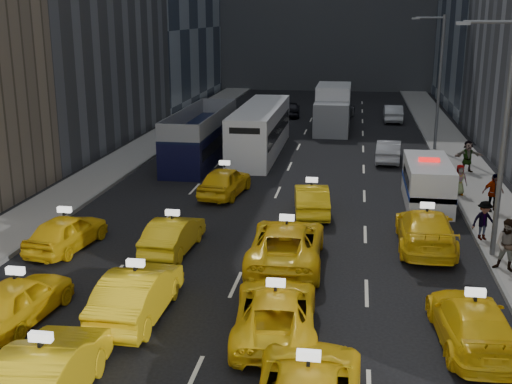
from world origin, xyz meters
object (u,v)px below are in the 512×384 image
at_px(nypd_van, 427,183).
at_px(city_bus, 260,130).
at_px(double_decker, 201,136).
at_px(box_truck, 333,109).

distance_m(nypd_van, city_bus, 14.39).
xyz_separation_m(nypd_van, double_decker, (-13.24, 7.82, 0.53)).
xyz_separation_m(city_bus, box_truck, (4.41, 9.52, 0.17)).
bearing_deg(city_bus, nypd_van, -42.25).
height_order(city_bus, box_truck, box_truck).
bearing_deg(box_truck, nypd_van, -74.13).
relative_size(double_decker, city_bus, 0.90).
relative_size(nypd_van, double_decker, 0.49).
xyz_separation_m(double_decker, city_bus, (3.40, 2.65, -0.01)).
xyz_separation_m(nypd_van, city_bus, (-9.85, 10.48, 0.52)).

